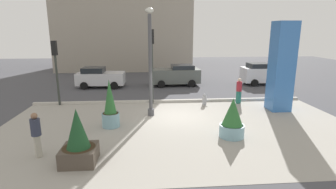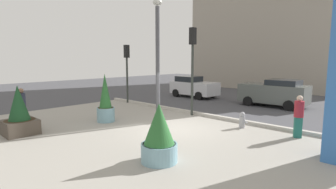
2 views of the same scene
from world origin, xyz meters
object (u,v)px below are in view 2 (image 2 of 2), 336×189
(pedestrian_crossing, at_px, (22,104))
(traffic_light_corner, at_px, (127,64))
(pedestrian_by_curb, at_px, (299,114))
(traffic_light_far_side, at_px, (193,57))
(fire_hydrant, at_px, (242,120))
(potted_plant_near_right, at_px, (19,115))
(potted_plant_curbside, at_px, (105,102))
(lamp_post, at_px, (158,64))
(potted_plant_near_left, at_px, (159,136))
(car_curb_east, at_px, (193,87))
(car_curb_west, at_px, (274,93))

(pedestrian_crossing, bearing_deg, traffic_light_corner, 101.39)
(pedestrian_by_curb, height_order, pedestrian_crossing, pedestrian_crossing)
(traffic_light_far_side, relative_size, pedestrian_crossing, 2.73)
(fire_hydrant, bearing_deg, pedestrian_by_curb, 4.06)
(potted_plant_near_right, distance_m, pedestrian_crossing, 1.82)
(traffic_light_far_side, bearing_deg, pedestrian_crossing, -122.11)
(potted_plant_curbside, height_order, fire_hydrant, potted_plant_curbside)
(potted_plant_near_right, distance_m, pedestrian_by_curb, 11.37)
(traffic_light_corner, height_order, pedestrian_crossing, traffic_light_corner)
(lamp_post, xyz_separation_m, potted_plant_near_right, (-2.71, -5.39, -2.03))
(potted_plant_near_left, bearing_deg, car_curb_east, 123.76)
(potted_plant_near_right, distance_m, potted_plant_near_left, 6.60)
(potted_plant_curbside, distance_m, car_curb_east, 10.09)
(traffic_light_corner, relative_size, car_curb_east, 1.03)
(car_curb_east, bearing_deg, pedestrian_crossing, -90.99)
(potted_plant_near_left, bearing_deg, potted_plant_near_right, -162.95)
(potted_plant_near_left, relative_size, fire_hydrant, 2.43)
(potted_plant_near_right, xyz_separation_m, car_curb_east, (-1.47, 13.59, 0.01))
(lamp_post, relative_size, car_curb_west, 1.38)
(fire_hydrant, xyz_separation_m, pedestrian_by_curb, (2.33, 0.17, 0.59))
(traffic_light_far_side, distance_m, car_curb_east, 7.53)
(potted_plant_near_right, height_order, traffic_light_corner, traffic_light_corner)
(lamp_post, bearing_deg, potted_plant_near_left, -43.83)
(fire_hydrant, bearing_deg, traffic_light_far_side, 170.28)
(lamp_post, relative_size, potted_plant_near_left, 3.24)
(potted_plant_near_right, relative_size, pedestrian_crossing, 1.18)
(traffic_light_corner, relative_size, pedestrian_by_curb, 2.41)
(potted_plant_curbside, distance_m, traffic_light_corner, 6.10)
(lamp_post, xyz_separation_m, traffic_light_corner, (-5.91, 2.69, -0.06))
(potted_plant_near_right, bearing_deg, lamp_post, 63.32)
(potted_plant_near_left, height_order, fire_hydrant, potted_plant_near_left)
(traffic_light_corner, bearing_deg, potted_plant_near_right, -68.40)
(traffic_light_corner, bearing_deg, lamp_post, -24.46)
(traffic_light_corner, xyz_separation_m, pedestrian_by_curb, (11.76, -0.59, -1.86))
(car_curb_west, xyz_separation_m, pedestrian_by_curb, (3.48, -6.38, 0.03))
(car_curb_east, distance_m, pedestrian_crossing, 12.95)
(traffic_light_corner, height_order, car_curb_west, traffic_light_corner)
(fire_hydrant, relative_size, car_curb_east, 0.19)
(fire_hydrant, bearing_deg, potted_plant_near_left, -89.14)
(traffic_light_far_side, bearing_deg, fire_hydrant, -9.72)
(fire_hydrant, distance_m, traffic_light_far_side, 4.45)
(potted_plant_near_right, distance_m, traffic_light_corner, 8.91)
(lamp_post, xyz_separation_m, pedestrian_crossing, (-4.41, -4.76, -1.89))
(potted_plant_near_right, height_order, car_curb_west, potted_plant_near_right)
(car_curb_east, distance_m, car_curb_west, 6.56)
(lamp_post, bearing_deg, traffic_light_far_side, 86.53)
(traffic_light_far_side, height_order, pedestrian_crossing, traffic_light_far_side)
(potted_plant_curbside, xyz_separation_m, traffic_light_corner, (-3.86, 4.36, 1.81))
(potted_plant_near_left, xyz_separation_m, traffic_light_corner, (-9.51, 6.15, 1.99))
(potted_plant_curbside, xyz_separation_m, car_curb_east, (-2.14, 9.86, -0.14))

